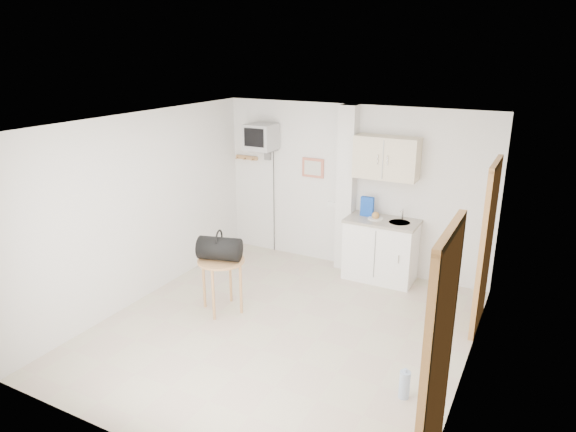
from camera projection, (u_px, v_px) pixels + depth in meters
The scene contains 7 objects.
ground at pixel (282, 330), 6.24m from camera, with size 4.50×4.50×0.00m, color beige.
room_envelope at pixel (304, 210), 5.73m from camera, with size 4.24×4.54×2.55m.
kitchenette at pixel (382, 227), 7.42m from camera, with size 1.03×0.58×2.10m.
crt_television at pixel (261, 138), 7.98m from camera, with size 0.44×0.45×2.15m.
round_table at pixel (221, 267), 6.53m from camera, with size 0.60×0.60×0.71m.
duffel_bag at pixel (220, 248), 6.45m from camera, with size 0.59×0.42×0.40m.
water_bottle at pixel (404, 384), 4.99m from camera, with size 0.11×0.11×0.32m.
Camera 1 is at (2.62, -4.83, 3.25)m, focal length 32.00 mm.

